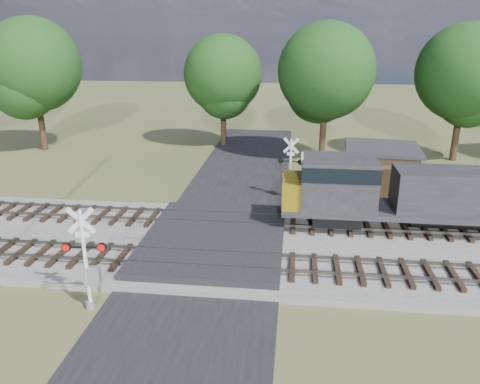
# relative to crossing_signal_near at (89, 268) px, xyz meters

# --- Properties ---
(ground) EXTENTS (160.00, 160.00, 0.00)m
(ground) POSITION_rel_crossing_signal_near_xyz_m (3.84, 5.67, -1.79)
(ground) COLOR #3A4424
(ground) RESTS_ON ground
(ballast_bed) EXTENTS (140.00, 10.00, 0.30)m
(ballast_bed) POSITION_rel_crossing_signal_near_xyz_m (13.84, 6.17, -1.64)
(ballast_bed) COLOR gray
(ballast_bed) RESTS_ON ground
(road) EXTENTS (7.00, 60.00, 0.08)m
(road) POSITION_rel_crossing_signal_near_xyz_m (3.84, 5.67, -1.75)
(road) COLOR black
(road) RESTS_ON ground
(crossing_panel) EXTENTS (7.00, 9.00, 0.62)m
(crossing_panel) POSITION_rel_crossing_signal_near_xyz_m (3.84, 6.17, -1.48)
(crossing_panel) COLOR #262628
(crossing_panel) RESTS_ON ground
(track_near) EXTENTS (140.00, 2.60, 0.33)m
(track_near) POSITION_rel_crossing_signal_near_xyz_m (6.96, 3.67, -1.38)
(track_near) COLOR black
(track_near) RESTS_ON ballast_bed
(track_far) EXTENTS (140.00, 2.60, 0.33)m
(track_far) POSITION_rel_crossing_signal_near_xyz_m (6.96, 8.67, -1.38)
(track_far) COLOR black
(track_far) RESTS_ON ballast_bed
(crossing_signal_near) EXTENTS (1.74, 0.40, 4.31)m
(crossing_signal_near) POSITION_rel_crossing_signal_near_xyz_m (0.00, 0.00, 0.00)
(crossing_signal_near) COLOR silver
(crossing_signal_near) RESTS_ON ground
(crossing_signal_far) EXTENTS (1.63, 0.43, 4.08)m
(crossing_signal_far) POSITION_rel_crossing_signal_near_xyz_m (7.44, 13.87, -0.10)
(crossing_signal_far) COLOR silver
(crossing_signal_far) RESTS_ON ground
(equipment_shed) EXTENTS (5.13, 5.13, 3.24)m
(equipment_shed) POSITION_rel_crossing_signal_near_xyz_m (13.51, 15.63, -0.15)
(equipment_shed) COLOR #4F3822
(equipment_shed) RESTS_ON ground
(treeline) EXTENTS (76.83, 11.65, 11.74)m
(treeline) POSITION_rel_crossing_signal_near_xyz_m (11.04, 25.60, 5.26)
(treeline) COLOR black
(treeline) RESTS_ON ground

